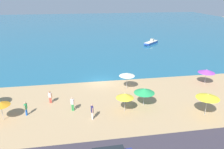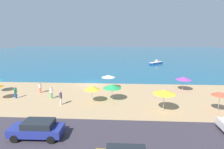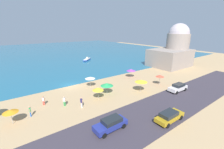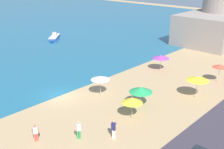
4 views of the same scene
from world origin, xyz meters
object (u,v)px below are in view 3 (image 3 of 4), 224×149
object	(u,v)px
beach_umbrella_0	(10,111)
parked_car_2	(111,124)
bather_2	(64,101)
beach_umbrella_4	(90,78)
parked_car_0	(169,116)
beach_umbrella_3	(98,89)
parked_car_1	(178,87)
beach_umbrella_1	(107,84)
beach_umbrella_2	(141,81)
beach_umbrella_7	(160,76)
skiff_nearshore	(87,59)
bather_3	(30,111)
beach_umbrella_5	(131,70)
bather_0	(43,100)
harbor_fortress	(174,50)
bather_1	(81,102)

from	to	relation	value
beach_umbrella_0	parked_car_2	world-z (taller)	beach_umbrella_0
bather_2	parked_car_2	bearing A→B (deg)	-74.68
beach_umbrella_4	parked_car_0	size ratio (longest dim) A/B	0.52
beach_umbrella_3	parked_car_1	size ratio (longest dim) A/B	0.52
beach_umbrella_1	parked_car_2	size ratio (longest dim) A/B	0.55
beach_umbrella_2	beach_umbrella_7	world-z (taller)	beach_umbrella_2
parked_car_0	skiff_nearshore	world-z (taller)	parked_car_0
bather_2	beach_umbrella_1	bearing A→B (deg)	-1.04
beach_umbrella_7	bather_3	distance (m)	25.60
beach_umbrella_5	bather_0	size ratio (longest dim) A/B	1.49
beach_umbrella_5	bather_2	bearing A→B (deg)	-166.29
parked_car_0	harbor_fortress	size ratio (longest dim) A/B	0.32
beach_umbrella_5	bather_0	world-z (taller)	beach_umbrella_5
bather_0	parked_car_1	xyz separation A→B (m)	(23.15, -9.93, -0.03)
beach_umbrella_2	beach_umbrella_5	world-z (taller)	beach_umbrella_2
beach_umbrella_0	beach_umbrella_7	size ratio (longest dim) A/B	0.88
bather_1	skiff_nearshore	size ratio (longest dim) A/B	0.38
beach_umbrella_7	bather_3	world-z (taller)	beach_umbrella_7
beach_umbrella_2	beach_umbrella_3	xyz separation A→B (m)	(-8.50, 2.27, -0.35)
beach_umbrella_0	parked_car_1	distance (m)	28.55
beach_umbrella_0	bather_3	distance (m)	2.52
parked_car_2	skiff_nearshore	bearing A→B (deg)	66.73
bather_3	parked_car_1	distance (m)	26.53
bather_1	parked_car_0	xyz separation A→B (m)	(7.97, -10.46, -0.21)
beach_umbrella_7	parked_car_1	size ratio (longest dim) A/B	0.57
beach_umbrella_2	skiff_nearshore	world-z (taller)	beach_umbrella_2
bather_3	parked_car_2	xyz separation A→B (m)	(7.56, -9.23, -0.05)
parked_car_0	beach_umbrella_0	bearing A→B (deg)	145.47
beach_umbrella_1	beach_umbrella_4	world-z (taller)	beach_umbrella_4
beach_umbrella_3	parked_car_1	xyz separation A→B (m)	(14.71, -6.52, -1.08)
beach_umbrella_1	skiff_nearshore	xyz separation A→B (m)	(11.52, 30.87, -1.51)
beach_umbrella_7	beach_umbrella_3	bearing A→B (deg)	171.72
parked_car_1	harbor_fortress	bearing A→B (deg)	35.03
beach_umbrella_0	beach_umbrella_7	xyz separation A→B (m)	(27.61, -2.46, 0.25)
beach_umbrella_1	bather_1	xyz separation A→B (m)	(-6.24, -1.98, -0.92)
beach_umbrella_0	beach_umbrella_5	world-z (taller)	beach_umbrella_5
bather_2	harbor_fortress	xyz separation A→B (m)	(40.20, 6.24, 4.17)
beach_umbrella_0	beach_umbrella_1	xyz separation A→B (m)	(15.51, 0.59, 0.02)
bather_0	beach_umbrella_0	bearing A→B (deg)	-145.95
bather_2	harbor_fortress	distance (m)	40.90
beach_umbrella_5	bather_3	distance (m)	24.58
beach_umbrella_2	parked_car_2	xyz separation A→B (m)	(-11.70, -6.02, -1.44)
bather_1	beach_umbrella_0	bearing A→B (deg)	171.45
beach_umbrella_3	harbor_fortress	size ratio (longest dim) A/B	0.16
beach_umbrella_2	bather_3	distance (m)	19.58
parked_car_2	harbor_fortress	distance (m)	40.97
beach_umbrella_7	beach_umbrella_0	bearing A→B (deg)	174.90
beach_umbrella_3	beach_umbrella_5	size ratio (longest dim) A/B	0.96
beach_umbrella_4	skiff_nearshore	world-z (taller)	beach_umbrella_4
beach_umbrella_0	beach_umbrella_2	size ratio (longest dim) A/B	0.84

